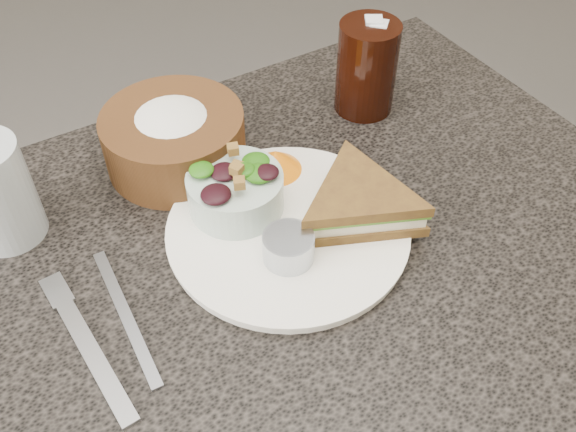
# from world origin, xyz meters

# --- Properties ---
(dining_table) EXTENTS (1.00, 0.70, 0.75)m
(dining_table) POSITION_xyz_m (0.00, 0.00, 0.38)
(dining_table) COLOR black
(dining_table) RESTS_ON floor
(dinner_plate) EXTENTS (0.28, 0.28, 0.01)m
(dinner_plate) POSITION_xyz_m (0.05, 0.03, 0.76)
(dinner_plate) COLOR white
(dinner_plate) RESTS_ON dining_table
(sandwich) EXTENTS (0.23, 0.23, 0.05)m
(sandwich) POSITION_xyz_m (0.13, 0.00, 0.79)
(sandwich) COLOR brown
(sandwich) RESTS_ON dinner_plate
(salad_bowl) EXTENTS (0.14, 0.14, 0.07)m
(salad_bowl) POSITION_xyz_m (0.01, 0.09, 0.80)
(salad_bowl) COLOR #A6BCAF
(salad_bowl) RESTS_ON dinner_plate
(dressing_ramekin) EXTENTS (0.07, 0.07, 0.03)m
(dressing_ramekin) POSITION_xyz_m (0.02, -0.01, 0.78)
(dressing_ramekin) COLOR #A5ADB7
(dressing_ramekin) RESTS_ON dinner_plate
(orange_wedge) EXTENTS (0.10, 0.10, 0.03)m
(orange_wedge) POSITION_xyz_m (0.08, 0.12, 0.78)
(orange_wedge) COLOR orange
(orange_wedge) RESTS_ON dinner_plate
(fork) EXTENTS (0.03, 0.19, 0.01)m
(fork) POSITION_xyz_m (-0.21, -0.01, 0.75)
(fork) COLOR #9A9B9F
(fork) RESTS_ON dining_table
(knife) EXTENTS (0.02, 0.19, 0.00)m
(knife) POSITION_xyz_m (-0.16, 0.02, 0.75)
(knife) COLOR gray
(knife) RESTS_ON dining_table
(bread_basket) EXTENTS (0.24, 0.24, 0.10)m
(bread_basket) POSITION_xyz_m (-0.01, 0.21, 0.80)
(bread_basket) COLOR #482914
(bread_basket) RESTS_ON dining_table
(cola_glass) EXTENTS (0.08, 0.08, 0.14)m
(cola_glass) POSITION_xyz_m (0.27, 0.19, 0.82)
(cola_glass) COLOR black
(cola_glass) RESTS_ON dining_table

